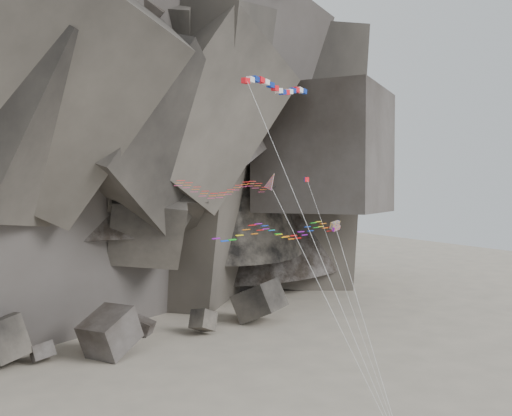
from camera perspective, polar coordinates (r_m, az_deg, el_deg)
headland at (r=111.90m, az=-20.34°, el=13.00°), size 110.00×70.00×84.00m
delta_kite at (r=43.51m, az=-3.47°, el=2.07°), size 13.81×11.19×21.57m
banner_kite at (r=49.90m, az=2.25°, el=11.75°), size 9.48×14.84×29.34m
parafoil_kite at (r=46.00m, az=1.93°, el=-2.26°), size 14.49×10.89×17.47m
pennant_kite at (r=47.92m, az=6.71°, el=-1.79°), size 1.10×10.95×21.10m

